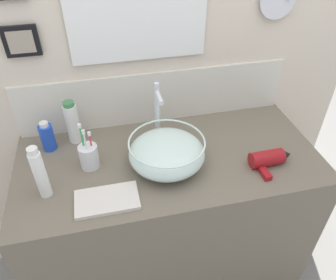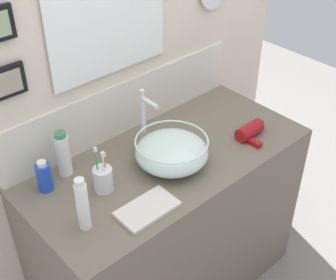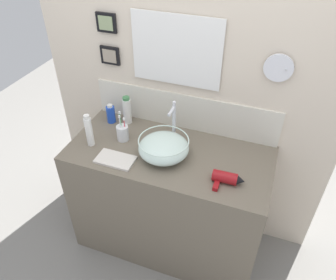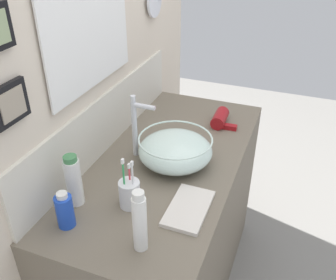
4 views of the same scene
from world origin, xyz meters
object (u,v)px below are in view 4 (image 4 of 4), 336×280
at_px(spray_bottle, 65,211).
at_px(shampoo_bottle, 74,181).
at_px(soap_dispenser, 140,222).
at_px(hand_towel, 189,208).
at_px(toothbrush_cup, 130,193).
at_px(hair_drier, 221,117).
at_px(glass_bowl_sink, 175,150).
at_px(faucet, 136,123).

xyz_separation_m(spray_bottle, shampoo_bottle, (0.11, 0.03, 0.04)).
relative_size(soap_dispenser, hand_towel, 0.96).
relative_size(toothbrush_cup, hand_towel, 0.89).
relative_size(shampoo_bottle, hand_towel, 0.87).
bearing_deg(hair_drier, hand_towel, -175.59).
relative_size(hair_drier, toothbrush_cup, 0.87).
distance_m(glass_bowl_sink, faucet, 0.20).
xyz_separation_m(faucet, spray_bottle, (-0.49, 0.04, -0.10)).
distance_m(glass_bowl_sink, shampoo_bottle, 0.45).
distance_m(toothbrush_cup, hand_towel, 0.22).
bearing_deg(faucet, spray_bottle, 174.87).
relative_size(toothbrush_cup, spray_bottle, 1.50).
height_order(faucet, shampoo_bottle, faucet).
xyz_separation_m(toothbrush_cup, soap_dispenser, (-0.17, -0.12, 0.06)).
bearing_deg(hair_drier, toothbrush_cup, 167.87).
bearing_deg(glass_bowl_sink, toothbrush_cup, 168.83).
bearing_deg(spray_bottle, glass_bowl_sink, -24.48).
distance_m(spray_bottle, hand_towel, 0.44).
distance_m(faucet, shampoo_bottle, 0.39).
relative_size(spray_bottle, hand_towel, 0.59).
distance_m(faucet, hair_drier, 0.52).
distance_m(glass_bowl_sink, soap_dispenser, 0.49).
distance_m(glass_bowl_sink, spray_bottle, 0.54).
xyz_separation_m(hair_drier, hand_towel, (-0.69, -0.05, -0.02)).
bearing_deg(spray_bottle, shampoo_bottle, 16.70).
height_order(faucet, toothbrush_cup, faucet).
xyz_separation_m(toothbrush_cup, shampoo_bottle, (-0.06, 0.19, 0.05)).
bearing_deg(soap_dispenser, shampoo_bottle, 70.12).
bearing_deg(hair_drier, shampoo_bottle, 156.10).
relative_size(faucet, toothbrush_cup, 1.36).
relative_size(hair_drier, soap_dispenser, 0.81).
xyz_separation_m(toothbrush_cup, spray_bottle, (-0.17, 0.16, 0.01)).
distance_m(glass_bowl_sink, toothbrush_cup, 0.32).
xyz_separation_m(soap_dispenser, shampoo_bottle, (0.11, 0.32, -0.01)).
height_order(spray_bottle, hand_towel, spray_bottle).
bearing_deg(spray_bottle, hand_towel, -58.92).
bearing_deg(spray_bottle, faucet, -5.13).
bearing_deg(hand_towel, faucet, 51.13).
relative_size(glass_bowl_sink, hand_towel, 1.33).
relative_size(faucet, hand_towel, 1.21).
distance_m(toothbrush_cup, shampoo_bottle, 0.21).
bearing_deg(hair_drier, faucet, 146.96).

